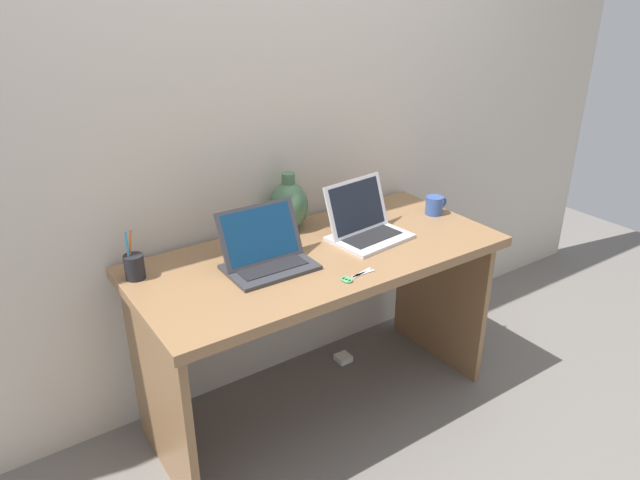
# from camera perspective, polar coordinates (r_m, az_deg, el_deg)

# --- Properties ---
(ground_plane) EXTENTS (6.00, 6.00, 0.00)m
(ground_plane) POSITION_cam_1_polar(r_m,az_deg,el_deg) (2.70, -0.00, -15.61)
(ground_plane) COLOR slate
(back_wall) EXTENTS (4.40, 0.04, 2.40)m
(back_wall) POSITION_cam_1_polar(r_m,az_deg,el_deg) (2.44, -5.06, 11.66)
(back_wall) COLOR beige
(back_wall) RESTS_ON ground
(desk) EXTENTS (1.46, 0.67, 0.75)m
(desk) POSITION_cam_1_polar(r_m,az_deg,el_deg) (2.36, -0.00, -4.70)
(desk) COLOR olive
(desk) RESTS_ON ground
(laptop_left) EXTENTS (0.32, 0.23, 0.22)m
(laptop_left) POSITION_cam_1_polar(r_m,az_deg,el_deg) (2.16, -5.34, -1.11)
(laptop_left) COLOR #333338
(laptop_left) RESTS_ON desk
(laptop_right) EXTENTS (0.33, 0.27, 0.23)m
(laptop_right) POSITION_cam_1_polar(r_m,az_deg,el_deg) (2.40, 4.27, 1.68)
(laptop_right) COLOR silver
(laptop_right) RESTS_ON desk
(green_vase) EXTENTS (0.16, 0.16, 0.25)m
(green_vase) POSITION_cam_1_polar(r_m,az_deg,el_deg) (2.46, -3.04, 3.42)
(green_vase) COLOR #47704C
(green_vase) RESTS_ON desk
(coffee_mug) EXTENTS (0.11, 0.08, 0.08)m
(coffee_mug) POSITION_cam_1_polar(r_m,az_deg,el_deg) (2.68, 11.08, 3.33)
(coffee_mug) COLOR #335199
(coffee_mug) RESTS_ON desk
(pen_cup) EXTENTS (0.07, 0.07, 0.18)m
(pen_cup) POSITION_cam_1_polar(r_m,az_deg,el_deg) (2.17, -17.60, -2.44)
(pen_cup) COLOR black
(pen_cup) RESTS_ON desk
(scissors) EXTENTS (0.15, 0.05, 0.01)m
(scissors) POSITION_cam_1_polar(r_m,az_deg,el_deg) (2.10, 3.18, -3.65)
(scissors) COLOR #B7B7BC
(scissors) RESTS_ON desk
(power_brick) EXTENTS (0.07, 0.07, 0.03)m
(power_brick) POSITION_cam_1_polar(r_m,az_deg,el_deg) (2.94, 2.27, -11.38)
(power_brick) COLOR white
(power_brick) RESTS_ON ground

